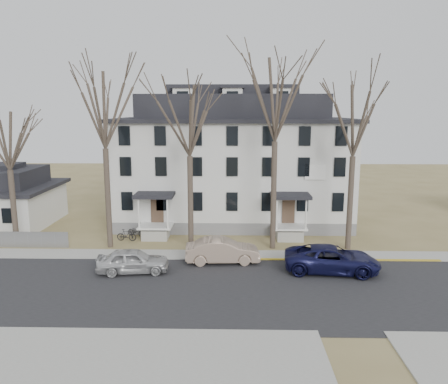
{
  "coord_description": "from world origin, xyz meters",
  "views": [
    {
      "loc": [
        -1.88,
        -21.01,
        10.05
      ],
      "look_at": [
        -2.55,
        9.0,
        4.33
      ],
      "focal_mm": 35.0,
      "sensor_mm": 36.0,
      "label": 1
    }
  ],
  "objects_px": {
    "tree_bungalow": "(7,137)",
    "car_silver": "(133,261)",
    "bicycle_right": "(127,236)",
    "bicycle_left": "(136,232)",
    "tree_mid_left": "(189,115)",
    "boarding_house": "(232,162)",
    "small_house": "(4,199)",
    "car_navy": "(332,260)",
    "tree_mid_right": "(355,116)",
    "tree_center": "(276,94)",
    "car_tan": "(223,251)",
    "tree_far_left": "(103,105)"
  },
  "relations": [
    {
      "from": "tree_mid_left",
      "to": "tree_center",
      "type": "height_order",
      "value": "tree_center"
    },
    {
      "from": "tree_mid_left",
      "to": "car_tan",
      "type": "relative_size",
      "value": 2.61
    },
    {
      "from": "boarding_house",
      "to": "bicycle_right",
      "type": "bearing_deg",
      "value": -140.16
    },
    {
      "from": "tree_center",
      "to": "bicycle_right",
      "type": "relative_size",
      "value": 9.62
    },
    {
      "from": "tree_mid_right",
      "to": "tree_bungalow",
      "type": "distance_m",
      "value": 24.54
    },
    {
      "from": "tree_center",
      "to": "car_tan",
      "type": "height_order",
      "value": "tree_center"
    },
    {
      "from": "boarding_house",
      "to": "car_silver",
      "type": "xyz_separation_m",
      "value": [
        -6.11,
        -13.33,
        -4.63
      ]
    },
    {
      "from": "small_house",
      "to": "bicycle_left",
      "type": "xyz_separation_m",
      "value": [
        12.38,
        -3.65,
        -1.82
      ]
    },
    {
      "from": "tree_mid_right",
      "to": "bicycle_right",
      "type": "relative_size",
      "value": 8.34
    },
    {
      "from": "tree_bungalow",
      "to": "car_silver",
      "type": "xyz_separation_m",
      "value": [
        9.89,
        -5.18,
        -7.37
      ]
    },
    {
      "from": "tree_center",
      "to": "car_tan",
      "type": "distance_m",
      "value": 11.36
    },
    {
      "from": "small_house",
      "to": "bicycle_right",
      "type": "xyz_separation_m",
      "value": [
        11.89,
        -4.81,
        -1.79
      ]
    },
    {
      "from": "small_house",
      "to": "tree_far_left",
      "type": "height_order",
      "value": "tree_far_left"
    },
    {
      "from": "tree_mid_left",
      "to": "car_silver",
      "type": "distance_m",
      "value": 10.71
    },
    {
      "from": "tree_far_left",
      "to": "tree_mid_left",
      "type": "distance_m",
      "value": 6.05
    },
    {
      "from": "boarding_house",
      "to": "small_house",
      "type": "bearing_deg",
      "value": -174.41
    },
    {
      "from": "tree_mid_right",
      "to": "car_navy",
      "type": "bearing_deg",
      "value": -115.09
    },
    {
      "from": "tree_far_left",
      "to": "car_silver",
      "type": "distance_m",
      "value": 11.27
    },
    {
      "from": "car_tan",
      "to": "boarding_house",
      "type": "bearing_deg",
      "value": -6.93
    },
    {
      "from": "car_navy",
      "to": "bicycle_left",
      "type": "xyz_separation_m",
      "value": [
        -13.9,
        7.3,
        -0.39
      ]
    },
    {
      "from": "tree_mid_left",
      "to": "tree_center",
      "type": "relative_size",
      "value": 0.87
    },
    {
      "from": "tree_mid_left",
      "to": "boarding_house",
      "type": "bearing_deg",
      "value": 69.8
    },
    {
      "from": "tree_mid_left",
      "to": "bicycle_right",
      "type": "distance_m",
      "value": 10.57
    },
    {
      "from": "tree_far_left",
      "to": "tree_mid_right",
      "type": "relative_size",
      "value": 1.08
    },
    {
      "from": "bicycle_right",
      "to": "tree_bungalow",
      "type": "bearing_deg",
      "value": 105.62
    },
    {
      "from": "boarding_house",
      "to": "car_tan",
      "type": "relative_size",
      "value": 4.26
    },
    {
      "from": "bicycle_left",
      "to": "tree_mid_left",
      "type": "bearing_deg",
      "value": -90.86
    },
    {
      "from": "boarding_house",
      "to": "tree_bungalow",
      "type": "xyz_separation_m",
      "value": [
        -16.0,
        -8.15,
        2.74
      ]
    },
    {
      "from": "tree_mid_left",
      "to": "car_navy",
      "type": "xyz_separation_m",
      "value": [
        9.27,
        -4.76,
        -8.79
      ]
    },
    {
      "from": "tree_center",
      "to": "bicycle_right",
      "type": "xyz_separation_m",
      "value": [
        -11.11,
        1.38,
        -10.63
      ]
    },
    {
      "from": "small_house",
      "to": "tree_bungalow",
      "type": "relative_size",
      "value": 0.81
    },
    {
      "from": "small_house",
      "to": "car_silver",
      "type": "distance_m",
      "value": 18.01
    },
    {
      "from": "tree_bungalow",
      "to": "bicycle_right",
      "type": "xyz_separation_m",
      "value": [
        7.89,
        1.38,
        -7.66
      ]
    },
    {
      "from": "small_house",
      "to": "tree_mid_right",
      "type": "distance_m",
      "value": 30.08
    },
    {
      "from": "boarding_house",
      "to": "car_navy",
      "type": "xyz_separation_m",
      "value": [
        6.27,
        -12.91,
        -4.56
      ]
    },
    {
      "from": "tree_mid_right",
      "to": "car_silver",
      "type": "relative_size",
      "value": 2.88
    },
    {
      "from": "car_tan",
      "to": "bicycle_left",
      "type": "xyz_separation_m",
      "value": [
        -7.03,
        5.78,
        -0.38
      ]
    },
    {
      "from": "boarding_house",
      "to": "tree_center",
      "type": "xyz_separation_m",
      "value": [
        3.0,
        -8.15,
        5.71
      ]
    },
    {
      "from": "car_silver",
      "to": "tree_mid_left",
      "type": "bearing_deg",
      "value": -37.81
    },
    {
      "from": "tree_bungalow",
      "to": "bicycle_right",
      "type": "height_order",
      "value": "tree_bungalow"
    },
    {
      "from": "tree_far_left",
      "to": "bicycle_left",
      "type": "height_order",
      "value": "tree_far_left"
    },
    {
      "from": "tree_center",
      "to": "bicycle_left",
      "type": "distance_m",
      "value": 15.26
    },
    {
      "from": "small_house",
      "to": "tree_center",
      "type": "relative_size",
      "value": 0.59
    },
    {
      "from": "car_silver",
      "to": "car_navy",
      "type": "xyz_separation_m",
      "value": [
        12.38,
        0.42,
        0.06
      ]
    },
    {
      "from": "tree_center",
      "to": "car_silver",
      "type": "distance_m",
      "value": 14.71
    },
    {
      "from": "car_silver",
      "to": "car_navy",
      "type": "bearing_deg",
      "value": -94.88
    },
    {
      "from": "tree_mid_left",
      "to": "car_navy",
      "type": "height_order",
      "value": "tree_mid_left"
    },
    {
      "from": "car_silver",
      "to": "car_tan",
      "type": "distance_m",
      "value": 5.85
    },
    {
      "from": "boarding_house",
      "to": "tree_bungalow",
      "type": "bearing_deg",
      "value": -152.99
    },
    {
      "from": "bicycle_left",
      "to": "car_navy",
      "type": "bearing_deg",
      "value": -89.76
    }
  ]
}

